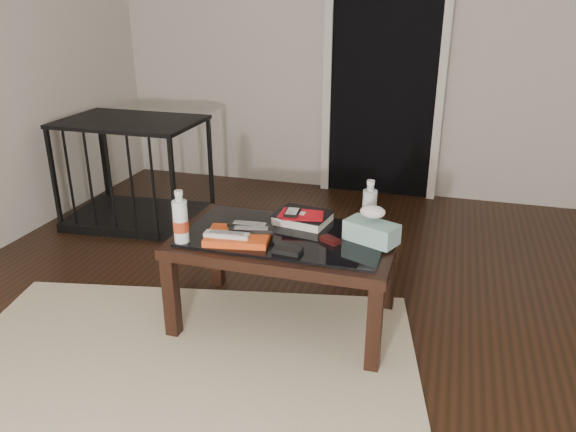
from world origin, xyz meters
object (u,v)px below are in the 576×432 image
at_px(pet_crate, 137,189).
at_px(water_bottle_right, 369,205).
at_px(water_bottle_left, 180,216).
at_px(tissue_box, 371,232).
at_px(textbook, 303,218).
at_px(coffee_table, 285,247).

height_order(pet_crate, water_bottle_right, pet_crate).
relative_size(water_bottle_left, tissue_box, 1.03).
bearing_deg(pet_crate, water_bottle_right, -29.76).
height_order(textbook, water_bottle_left, water_bottle_left).
bearing_deg(textbook, tissue_box, -10.45).
bearing_deg(textbook, coffee_table, -95.02).
bearing_deg(water_bottle_left, tissue_box, 16.53).
bearing_deg(tissue_box, water_bottle_right, 126.94).
relative_size(pet_crate, water_bottle_left, 3.99).
xyz_separation_m(coffee_table, pet_crate, (-1.34, 0.94, -0.17)).
bearing_deg(tissue_box, water_bottle_left, -140.53).
xyz_separation_m(pet_crate, textbook, (1.38, -0.78, 0.25)).
bearing_deg(coffee_table, water_bottle_left, -153.38).
bearing_deg(pet_crate, water_bottle_left, -56.20).
xyz_separation_m(water_bottle_right, tissue_box, (0.03, -0.13, -0.07)).
xyz_separation_m(textbook, water_bottle_right, (0.31, 0.01, 0.10)).
bearing_deg(tissue_box, coffee_table, -152.51).
relative_size(textbook, water_bottle_right, 1.05).
xyz_separation_m(coffee_table, water_bottle_right, (0.36, 0.16, 0.18)).
bearing_deg(pet_crate, coffee_table, -40.21).
bearing_deg(tissue_box, textbook, -177.27).
xyz_separation_m(water_bottle_left, tissue_box, (0.80, 0.24, -0.07)).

